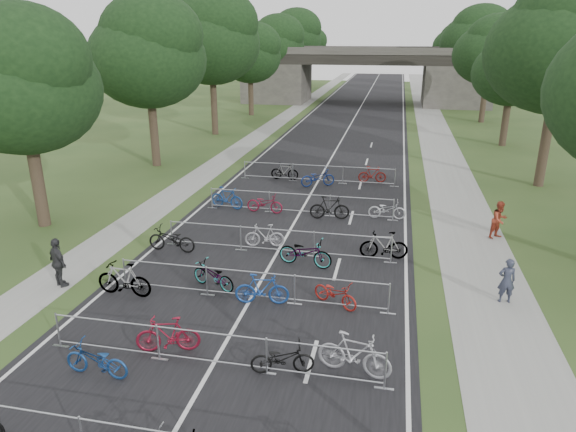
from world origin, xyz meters
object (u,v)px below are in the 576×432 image
overpass_bridge (364,75)px  pedestrian_b (499,220)px  pedestrian_a (507,281)px  pedestrian_c (58,263)px

overpass_bridge → pedestrian_b: (9.17, -46.33, -2.69)m
pedestrian_a → pedestrian_c: (-15.27, -2.04, 0.12)m
pedestrian_b → pedestrian_c: (-16.04, -8.10, 0.07)m
pedestrian_a → pedestrian_c: 15.41m
pedestrian_a → pedestrian_c: size_ratio=0.87×
pedestrian_b → pedestrian_c: bearing=167.4°
pedestrian_a → pedestrian_b: (0.77, 6.06, 0.05)m
pedestrian_c → pedestrian_a: bearing=-142.2°
pedestrian_c → pedestrian_b: bearing=-123.1°
pedestrian_a → overpass_bridge: bearing=-88.2°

